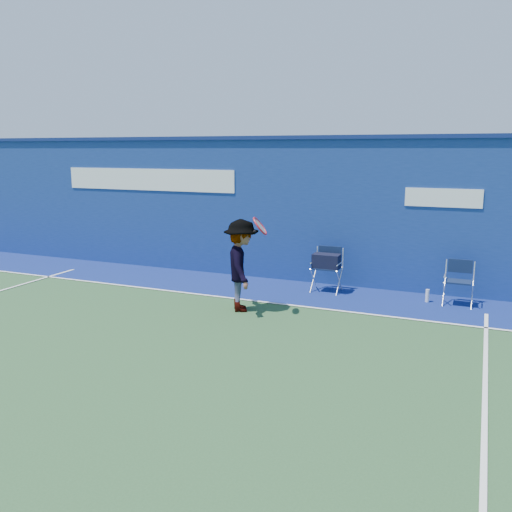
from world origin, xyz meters
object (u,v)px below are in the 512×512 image
at_px(directors_chair_left, 327,274).
at_px(directors_chair_right, 458,292).
at_px(water_bottle, 427,296).
at_px(tennis_player, 241,265).

relative_size(directors_chair_left, directors_chair_right, 1.09).
relative_size(directors_chair_right, water_bottle, 3.30).
bearing_deg(tennis_player, directors_chair_left, 60.28).
bearing_deg(water_bottle, tennis_player, -148.94).
xyz_separation_m(directors_chair_right, water_bottle, (-0.53, -0.03, -0.13)).
bearing_deg(directors_chair_right, water_bottle, -177.19).
height_order(water_bottle, tennis_player, tennis_player).
bearing_deg(directors_chair_right, directors_chair_left, -179.84).
xyz_separation_m(directors_chair_left, water_bottle, (1.94, -0.02, -0.25)).
height_order(directors_chair_right, tennis_player, tennis_player).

